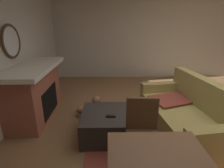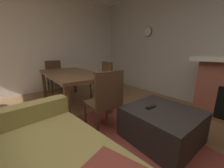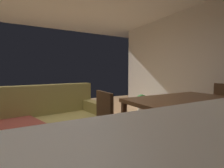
% 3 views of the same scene
% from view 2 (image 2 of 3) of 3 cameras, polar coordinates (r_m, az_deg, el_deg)
% --- Properties ---
extents(wall_back_fireplace_side, '(7.50, 0.12, 2.88)m').
position_cam_2_polar(wall_back_fireplace_side, '(3.43, 39.77, 15.27)').
color(wall_back_fireplace_side, beige).
rests_on(wall_back_fireplace_side, ground).
extents(wall_right_window_side, '(0.12, 6.34, 2.88)m').
position_cam_2_polar(wall_right_window_side, '(4.41, -34.31, 15.00)').
color(wall_right_window_side, white).
rests_on(wall_right_window_side, ground).
extents(area_rug, '(2.60, 2.00, 0.01)m').
position_cam_2_polar(area_rug, '(1.64, 5.01, -31.31)').
color(area_rug, brown).
rests_on(area_rug, ground).
extents(ottoman_coffee_table, '(0.87, 0.84, 0.44)m').
position_cam_2_polar(ottoman_coffee_table, '(1.95, 20.78, -16.30)').
color(ottoman_coffee_table, '#2D2826').
rests_on(ottoman_coffee_table, ground).
extents(tv_remote, '(0.06, 0.16, 0.02)m').
position_cam_2_polar(tv_remote, '(1.85, 16.83, -9.70)').
color(tv_remote, black).
rests_on(tv_remote, ottoman_coffee_table).
extents(dining_table, '(1.88, 0.93, 0.74)m').
position_cam_2_polar(dining_table, '(2.98, -17.64, 3.48)').
color(dining_table, brown).
rests_on(dining_table, ground).
extents(dining_chair_west, '(0.46, 0.46, 0.93)m').
position_cam_2_polar(dining_chair_west, '(1.85, -2.86, -6.51)').
color(dining_chair_west, '#513823').
rests_on(dining_chair_west, ground).
extents(dining_chair_south, '(0.45, 0.45, 0.93)m').
position_cam_2_polar(dining_chair_south, '(3.38, -3.71, 2.78)').
color(dining_chair_south, brown).
rests_on(dining_chair_south, ground).
extents(dining_chair_east, '(0.46, 0.46, 0.93)m').
position_cam_2_polar(dining_chair_east, '(4.26, -23.82, 3.90)').
color(dining_chair_east, '#513823').
rests_on(dining_chair_east, ground).
extents(wall_clock, '(0.28, 0.03, 0.28)m').
position_cam_2_polar(wall_clock, '(4.13, 15.55, 21.38)').
color(wall_clock, silver).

